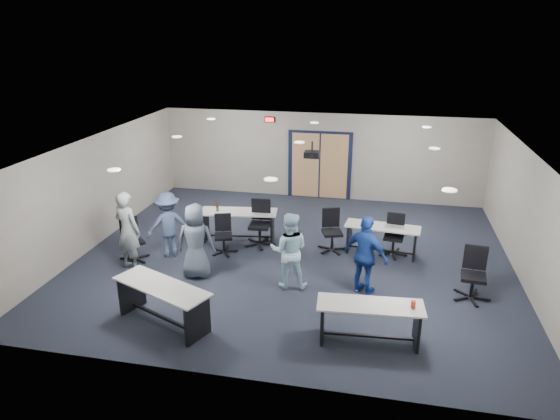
% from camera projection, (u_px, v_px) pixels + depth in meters
% --- Properties ---
extents(floor, '(10.00, 10.00, 0.00)m').
position_uv_depth(floor, '(294.00, 256.00, 11.94)').
color(floor, '#1C202D').
rests_on(floor, ground).
extents(back_wall, '(10.00, 0.04, 2.70)m').
position_uv_depth(back_wall, '(320.00, 156.00, 15.60)').
color(back_wall, gray).
rests_on(back_wall, floor).
extents(front_wall, '(10.00, 0.04, 2.70)m').
position_uv_depth(front_wall, '(242.00, 304.00, 7.34)').
color(front_wall, gray).
rests_on(front_wall, floor).
extents(left_wall, '(0.04, 9.00, 2.70)m').
position_uv_depth(left_wall, '(98.00, 190.00, 12.42)').
color(left_wall, gray).
rests_on(left_wall, floor).
extents(right_wall, '(0.04, 9.00, 2.70)m').
position_uv_depth(right_wall, '(528.00, 219.00, 10.52)').
color(right_wall, gray).
rests_on(right_wall, floor).
extents(ceiling, '(10.00, 9.00, 0.04)m').
position_uv_depth(ceiling, '(296.00, 146.00, 11.00)').
color(ceiling, silver).
rests_on(ceiling, back_wall).
extents(double_door, '(2.00, 0.07, 2.20)m').
position_uv_depth(double_door, '(320.00, 166.00, 15.67)').
color(double_door, black).
rests_on(double_door, back_wall).
extents(exit_sign, '(0.32, 0.07, 0.18)m').
position_uv_depth(exit_sign, '(270.00, 120.00, 15.47)').
color(exit_sign, black).
rests_on(exit_sign, back_wall).
extents(ceiling_projector, '(0.35, 0.32, 0.37)m').
position_uv_depth(ceiling_projector, '(312.00, 154.00, 11.50)').
color(ceiling_projector, black).
rests_on(ceiling_projector, ceiling).
extents(ceiling_can_lights, '(6.24, 5.74, 0.02)m').
position_uv_depth(ceiling_can_lights, '(297.00, 145.00, 11.24)').
color(ceiling_can_lights, silver).
rests_on(ceiling_can_lights, ceiling).
extents(table_front_left, '(2.05, 1.37, 0.79)m').
position_uv_depth(table_front_left, '(162.00, 298.00, 9.08)').
color(table_front_left, beige).
rests_on(table_front_left, floor).
extents(table_front_right, '(1.85, 0.73, 0.86)m').
position_uv_depth(table_front_right, '(370.00, 316.00, 8.57)').
color(table_front_right, beige).
rests_on(table_front_right, floor).
extents(table_back_left, '(2.00, 0.90, 1.07)m').
position_uv_depth(table_back_left, '(238.00, 220.00, 12.69)').
color(table_back_left, beige).
rests_on(table_back_left, floor).
extents(table_back_right, '(1.81, 0.78, 0.71)m').
position_uv_depth(table_back_right, '(382.00, 235.00, 11.93)').
color(table_back_right, beige).
rests_on(table_back_right, floor).
extents(chair_back_a, '(0.75, 0.75, 0.95)m').
position_uv_depth(chair_back_a, '(223.00, 235.00, 11.97)').
color(chair_back_a, black).
rests_on(chair_back_a, floor).
extents(chair_back_b, '(0.77, 0.77, 1.15)m').
position_uv_depth(chair_back_b, '(260.00, 224.00, 12.37)').
color(chair_back_b, black).
rests_on(chair_back_b, floor).
extents(chair_back_c, '(0.82, 0.82, 1.04)m').
position_uv_depth(chair_back_c, '(332.00, 231.00, 12.08)').
color(chair_back_c, black).
rests_on(chair_back_c, floor).
extents(chair_back_d, '(0.71, 0.71, 1.01)m').
position_uv_depth(chair_back_d, '(394.00, 236.00, 11.85)').
color(chair_back_d, black).
rests_on(chair_back_d, floor).
extents(chair_loose_left, '(0.89, 0.89, 1.01)m').
position_uv_depth(chair_loose_left, '(133.00, 240.00, 11.59)').
color(chair_loose_left, black).
rests_on(chair_loose_left, floor).
extents(chair_loose_right, '(0.76, 0.76, 1.08)m').
position_uv_depth(chair_loose_right, '(474.00, 275.00, 9.91)').
color(chair_loose_right, black).
rests_on(chair_loose_right, floor).
extents(person_gray, '(0.77, 0.62, 1.83)m').
position_uv_depth(person_gray, '(128.00, 230.00, 11.08)').
color(person_gray, gray).
rests_on(person_gray, floor).
extents(person_plaid, '(0.87, 0.61, 1.67)m').
position_uv_depth(person_plaid, '(196.00, 241.00, 10.74)').
color(person_plaid, '#4D596A').
rests_on(person_plaid, floor).
extents(person_lightblue, '(0.86, 0.71, 1.65)m').
position_uv_depth(person_lightblue, '(289.00, 250.00, 10.31)').
color(person_lightblue, '#C0EBFF').
rests_on(person_lightblue, floor).
extents(person_navy, '(1.06, 0.85, 1.69)m').
position_uv_depth(person_navy, '(366.00, 256.00, 10.04)').
color(person_navy, navy).
rests_on(person_navy, floor).
extents(person_back, '(1.18, 1.06, 1.58)m').
position_uv_depth(person_back, '(168.00, 224.00, 11.74)').
color(person_back, '#425277').
rests_on(person_back, floor).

